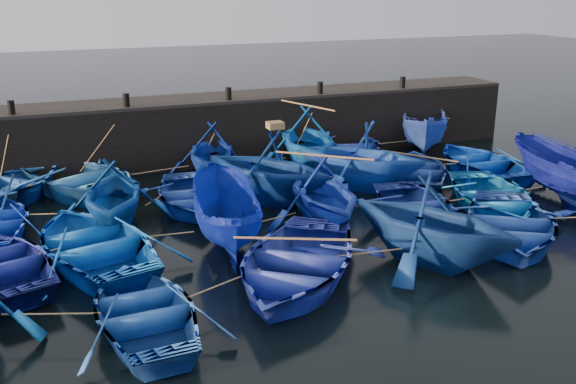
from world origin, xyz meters
name	(u,v)px	position (x,y,z in m)	size (l,w,h in m)	color
ground	(330,249)	(0.00, 0.00, 0.00)	(120.00, 120.00, 0.00)	black
quay_wall	(223,129)	(0.00, 10.50, 1.25)	(26.00, 2.50, 2.50)	black
quay_top	(222,98)	(0.00, 10.50, 2.56)	(26.00, 2.50, 0.12)	black
bollard_0	(11,107)	(-8.00, 9.60, 2.87)	(0.24, 0.24, 0.50)	black
bollard_1	(126,100)	(-4.00, 9.60, 2.87)	(0.24, 0.24, 0.50)	black
bollard_2	(229,94)	(0.00, 9.60, 2.87)	(0.24, 0.24, 0.50)	black
bollard_3	(320,88)	(4.00, 9.60, 2.87)	(0.24, 0.24, 0.50)	black
bollard_4	(403,82)	(8.00, 9.60, 2.87)	(0.24, 0.24, 0.50)	black
boat_1	(83,179)	(-5.96, 7.44, 0.60)	(4.12, 5.75, 1.19)	blue
boat_2	(212,150)	(-1.22, 7.90, 1.06)	(3.47, 4.03, 2.12)	navy
boat_3	(307,138)	(2.55, 7.61, 1.27)	(4.15, 4.81, 2.53)	blue
boat_4	(350,147)	(4.78, 8.27, 0.53)	(3.68, 5.15, 1.07)	#1D3496
boat_5	(425,129)	(8.45, 8.29, 1.00)	(1.94, 5.15, 1.99)	#234096
boat_7	(114,192)	(-5.31, 4.02, 1.10)	(3.60, 4.18, 2.20)	navy
boat_8	(190,194)	(-2.83, 4.81, 0.47)	(3.23, 4.52, 0.94)	navy
boat_9	(267,166)	(-0.24, 4.48, 1.25)	(4.10, 4.76, 2.50)	navy
boat_10	(360,155)	(3.35, 4.67, 1.24)	(4.08, 4.73, 2.49)	#1645BA
boat_11	(418,169)	(5.76, 4.57, 0.48)	(3.28, 4.59, 0.95)	navy
boat_12	(481,162)	(8.51, 4.44, 0.52)	(3.59, 5.02, 1.04)	#0940C8
boat_13	(1,262)	(-8.45, 1.29, 0.48)	(3.32, 4.65, 0.96)	navy
boat_14	(95,243)	(-6.17, 1.48, 0.57)	(3.92, 5.48, 1.14)	blue
boat_15	(225,215)	(-2.64, 1.32, 0.92)	(1.79, 4.76, 1.84)	navy
boat_16	(323,192)	(0.53, 1.68, 1.10)	(3.60, 4.17, 2.20)	#1737C2
boat_17	(417,208)	(3.38, 0.91, 0.48)	(3.34, 4.67, 0.97)	navy
boat_18	(492,196)	(6.20, 0.91, 0.51)	(3.55, 4.96, 1.03)	blue
boat_19	(564,173)	(9.21, 0.98, 0.94)	(1.83, 4.86, 1.88)	navy
boat_21	(145,309)	(-5.54, -2.44, 0.46)	(3.18, 4.44, 0.92)	#184793
boat_22	(295,262)	(-1.74, -1.62, 0.58)	(4.01, 5.60, 1.16)	#2637AB
boat_23	(433,220)	(2.07, -1.82, 1.23)	(4.02, 4.66, 2.45)	navy
boat_24	(510,224)	(5.01, -1.39, 0.54)	(3.76, 5.25, 1.09)	#1C419E
wooden_crate	(275,125)	(0.06, 4.48, 2.62)	(0.52, 0.44, 0.22)	olive
mooring_ropes	(269,174)	(-0.08, 4.77, 0.87)	(17.14, 11.98, 2.10)	tan
loose_oars	(341,156)	(1.78, 3.06, 1.74)	(9.75, 11.31, 1.64)	#99724C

